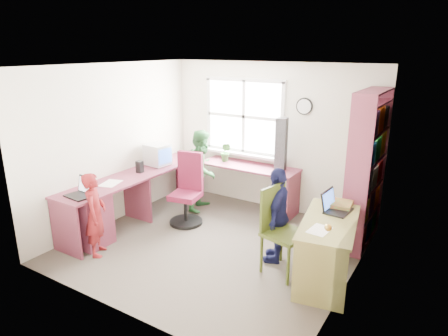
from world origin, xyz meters
name	(u,v)px	position (x,y,z in m)	size (l,w,h in m)	color
room	(219,159)	(0.01, 0.10, 1.22)	(3.64, 3.44, 2.44)	#453E36
l_desk	(128,202)	(-1.31, -0.28, 0.46)	(2.38, 2.95, 0.75)	brown
right_desk	(329,236)	(1.55, 0.04, 0.53)	(0.80, 1.35, 0.73)	olive
bookshelf	(366,173)	(1.65, 1.19, 1.00)	(0.30, 1.02, 2.10)	brown
swivel_chair	(188,193)	(-0.78, 0.45, 0.47)	(0.59, 0.59, 1.09)	black
wooden_chair	(280,227)	(1.00, -0.10, 0.57)	(0.55, 0.55, 1.06)	#404D19
crt_monitor	(157,155)	(-1.53, 0.65, 0.93)	(0.39, 0.35, 0.35)	silver
laptop_left	(82,191)	(-1.44, -0.94, 0.81)	(0.37, 0.32, 0.24)	black
laptop_right	(334,206)	(1.50, 0.34, 0.79)	(0.32, 0.38, 0.24)	black
speaker_a	(140,167)	(-1.50, 0.20, 0.84)	(0.10, 0.10, 0.18)	black
speaker_b	(167,159)	(-1.44, 0.79, 0.84)	(0.11, 0.11, 0.18)	black
cd_tower	(281,144)	(0.28, 1.49, 1.16)	(0.18, 0.17, 0.83)	black
game_box	(339,204)	(1.51, 0.50, 0.76)	(0.32, 0.32, 0.06)	red
paper_a	(111,183)	(-1.50, -0.41, 0.75)	(0.31, 0.38, 0.00)	white
paper_b	(319,230)	(1.53, -0.27, 0.73)	(0.22, 0.30, 0.00)	white
potted_plant	(226,152)	(-0.70, 1.43, 0.91)	(0.18, 0.15, 0.33)	#367C31
person_red	(95,214)	(-1.18, -0.98, 0.56)	(0.41, 0.27, 1.11)	maroon
person_green	(203,170)	(-0.90, 1.03, 0.67)	(0.65, 0.51, 1.34)	#2C6F33
person_navy	(277,215)	(0.87, 0.12, 0.61)	(0.72, 0.30, 1.23)	#141741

